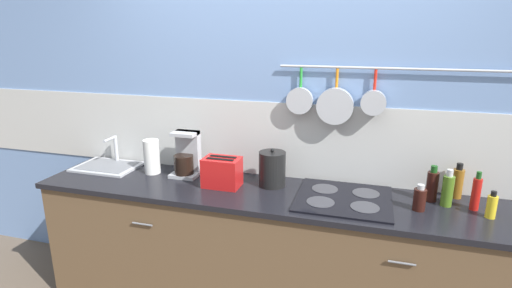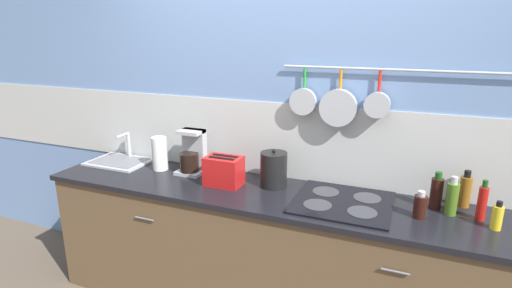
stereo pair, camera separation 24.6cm
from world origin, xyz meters
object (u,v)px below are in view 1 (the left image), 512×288
object	(u,v)px
bottle_hot_sauce	(432,185)
bottle_cooking_wine	(448,190)
toaster	(222,172)
coffee_maker	(186,157)
kettle	(272,169)
paper_towel_roll	(152,157)
bottle_olive_oil	(492,206)
bottle_dish_soap	(420,199)
bottle_sesame_oil	(476,193)
bottle_vinegar	(457,183)

from	to	relation	value
bottle_hot_sauce	bottle_cooking_wine	distance (m)	0.09
toaster	bottle_cooking_wine	size ratio (longest dim) A/B	1.15
coffee_maker	kettle	distance (m)	0.63
kettle	toaster	bearing A→B (deg)	-161.46
paper_towel_roll	bottle_olive_oil	world-z (taller)	paper_towel_roll
coffee_maker	bottle_olive_oil	distance (m)	1.90
kettle	bottle_dish_soap	bearing A→B (deg)	-8.09
coffee_maker	bottle_cooking_wine	bearing A→B (deg)	-1.57
bottle_cooking_wine	bottle_sesame_oil	world-z (taller)	bottle_sesame_oil
coffee_maker	kettle	world-z (taller)	coffee_maker
paper_towel_roll	bottle_vinegar	distance (m)	2.02
toaster	bottle_olive_oil	size ratio (longest dim) A/B	1.65
paper_towel_roll	bottle_hot_sauce	xyz separation A→B (m)	(1.86, 0.04, -0.02)
bottle_cooking_wine	bottle_olive_oil	distance (m)	0.23
paper_towel_roll	coffee_maker	bearing A→B (deg)	8.26
paper_towel_roll	bottle_dish_soap	distance (m)	1.78
kettle	bottle_vinegar	world-z (taller)	kettle
coffee_maker	bottle_hot_sauce	world-z (taller)	coffee_maker
bottle_vinegar	toaster	bearing A→B (deg)	-170.87
bottle_sesame_oil	bottle_olive_oil	xyz separation A→B (m)	(0.06, -0.09, -0.03)
toaster	bottle_hot_sauce	size ratio (longest dim) A/B	1.16
bottle_cooking_wine	toaster	bearing A→B (deg)	-176.41
kettle	bottle_olive_oil	world-z (taller)	kettle
kettle	bottle_dish_soap	xyz separation A→B (m)	(0.90, -0.13, -0.05)
bottle_hot_sauce	bottle_olive_oil	bearing A→B (deg)	-27.93
toaster	bottle_sesame_oil	world-z (taller)	bottle_sesame_oil
bottle_hot_sauce	bottle_sesame_oil	bearing A→B (deg)	-15.84
kettle	bottle_olive_oil	xyz separation A→B (m)	(1.26, -0.12, -0.05)
bottle_hot_sauce	bottle_olive_oil	world-z (taller)	bottle_hot_sauce
coffee_maker	bottle_vinegar	xyz separation A→B (m)	(1.76, 0.10, -0.03)
coffee_maker	bottle_hot_sauce	bearing A→B (deg)	0.17
paper_towel_roll	toaster	world-z (taller)	paper_towel_roll
bottle_sesame_oil	bottle_hot_sauce	bearing A→B (deg)	164.16
paper_towel_roll	bottle_dish_soap	world-z (taller)	paper_towel_roll
toaster	paper_towel_roll	bearing A→B (deg)	170.52
coffee_maker	toaster	distance (m)	0.35
bottle_olive_oil	bottle_vinegar	bearing A→B (deg)	118.13
kettle	bottle_sesame_oil	xyz separation A→B (m)	(1.20, -0.03, -0.01)
coffee_maker	bottle_dish_soap	distance (m)	1.53
bottle_hot_sauce	bottle_vinegar	world-z (taller)	same
toaster	bottle_hot_sauce	distance (m)	1.30
paper_towel_roll	bottle_sesame_oil	xyz separation A→B (m)	(2.08, -0.02, -0.02)
kettle	bottle_vinegar	size ratio (longest dim) A/B	1.15
bottle_hot_sauce	bottle_cooking_wine	size ratio (longest dim) A/B	0.99
bottle_dish_soap	bottle_hot_sauce	world-z (taller)	bottle_hot_sauce
bottle_dish_soap	bottle_olive_oil	xyz separation A→B (m)	(0.37, 0.01, 0.00)
coffee_maker	bottle_cooking_wine	distance (m)	1.68
toaster	bottle_cooking_wine	distance (m)	1.37
bottle_hot_sauce	coffee_maker	bearing A→B (deg)	-179.83
coffee_maker	bottle_sesame_oil	xyz separation A→B (m)	(1.83, -0.06, -0.03)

